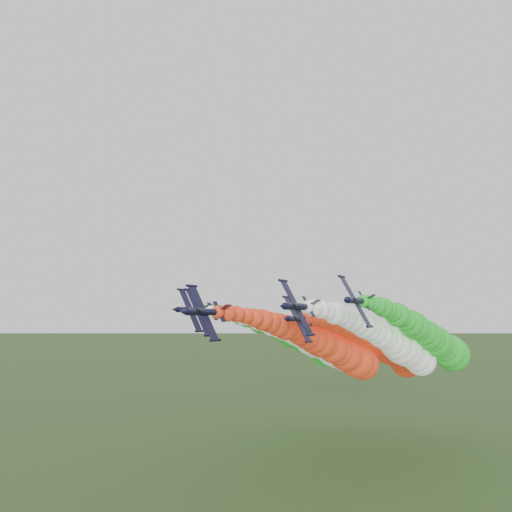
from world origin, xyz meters
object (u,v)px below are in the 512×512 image
object	(u,v)px
jet_lead	(332,349)
jet_inner_left	(313,343)
jet_outer_left	(301,341)
jet_inner_right	(395,345)
jet_outer_right	(433,340)
jet_trail	(384,349)

from	to	relation	value
jet_lead	jet_inner_left	distance (m)	15.28
jet_inner_left	jet_outer_left	size ratio (longest dim) A/B	1.00
jet_inner_right	jet_outer_left	bearing A→B (deg)	159.86
jet_outer_left	jet_outer_right	world-z (taller)	jet_outer_right
jet_inner_right	jet_outer_right	distance (m)	14.28
jet_outer_left	jet_trail	distance (m)	24.39
jet_inner_left	jet_inner_right	distance (m)	24.47
jet_lead	jet_trail	distance (m)	26.34
jet_inner_left	jet_outer_left	distance (m)	10.69
jet_inner_left	jet_outer_right	distance (m)	32.18
jet_trail	jet_lead	bearing A→B (deg)	-102.38
jet_outer_left	jet_trail	xyz separation A→B (m)	(23.36, 6.72, -2.04)
jet_outer_left	jet_trail	bearing A→B (deg)	16.06
jet_outer_left	jet_outer_right	distance (m)	38.37
jet_lead	jet_outer_left	xyz separation A→B (m)	(-17.72, 18.97, 0.72)
jet_inner_left	jet_trail	bearing A→B (deg)	42.13
jet_lead	jet_trail	bearing A→B (deg)	77.62
jet_outer_left	jet_outer_right	xyz separation A→B (m)	(38.34, 0.97, 1.21)
jet_inner_right	jet_outer_left	world-z (taller)	jet_inner_right
jet_inner_right	jet_outer_left	distance (m)	33.61
jet_outer_right	jet_trail	bearing A→B (deg)	158.97
jet_inner_left	jet_inner_right	world-z (taller)	jet_inner_right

